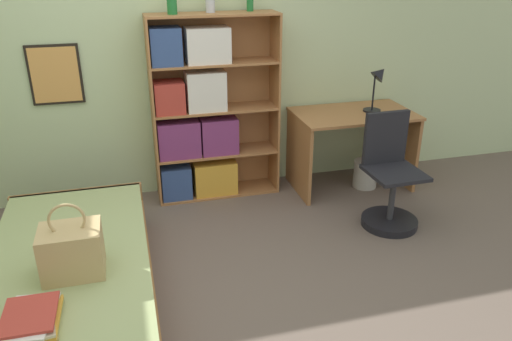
{
  "coord_description": "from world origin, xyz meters",
  "views": [
    {
      "loc": [
        -0.17,
        -2.67,
        2.06
      ],
      "look_at": [
        0.6,
        0.21,
        0.75
      ],
      "focal_mm": 35.0,
      "sensor_mm": 36.0,
      "label": 1
    }
  ],
  "objects_px": {
    "bookcase": "(200,115)",
    "desk_lamp": "(378,80)",
    "bottle_green": "(172,3)",
    "handbag": "(72,251)",
    "desk_chair": "(389,190)",
    "waste_bin": "(365,174)",
    "bed": "(71,288)",
    "book_stack_on_bed": "(31,321)",
    "desk": "(352,136)"
  },
  "relations": [
    {
      "from": "bookcase",
      "to": "desk_lamp",
      "type": "relative_size",
      "value": 3.74
    },
    {
      "from": "bed",
      "to": "bottle_green",
      "type": "xyz_separation_m",
      "value": [
        0.87,
        1.43,
        1.5
      ]
    },
    {
      "from": "waste_bin",
      "to": "book_stack_on_bed",
      "type": "bearing_deg",
      "value": -146.62
    },
    {
      "from": "bottle_green",
      "to": "desk_chair",
      "type": "bearing_deg",
      "value": -30.13
    },
    {
      "from": "desk",
      "to": "desk_lamp",
      "type": "height_order",
      "value": "desk_lamp"
    },
    {
      "from": "bed",
      "to": "book_stack_on_bed",
      "type": "relative_size",
      "value": 5.45
    },
    {
      "from": "handbag",
      "to": "desk_chair",
      "type": "height_order",
      "value": "desk_chair"
    },
    {
      "from": "handbag",
      "to": "book_stack_on_bed",
      "type": "xyz_separation_m",
      "value": [
        -0.18,
        -0.42,
        -0.11
      ]
    },
    {
      "from": "bed",
      "to": "handbag",
      "type": "distance_m",
      "value": 0.37
    },
    {
      "from": "desk_lamp",
      "to": "desk_chair",
      "type": "distance_m",
      "value": 1.05
    },
    {
      "from": "bottle_green",
      "to": "desk",
      "type": "relative_size",
      "value": 0.21
    },
    {
      "from": "bed",
      "to": "waste_bin",
      "type": "height_order",
      "value": "bed"
    },
    {
      "from": "bookcase",
      "to": "waste_bin",
      "type": "xyz_separation_m",
      "value": [
        1.51,
        -0.24,
        -0.63
      ]
    },
    {
      "from": "bookcase",
      "to": "waste_bin",
      "type": "distance_m",
      "value": 1.65
    },
    {
      "from": "desk_chair",
      "to": "bookcase",
      "type": "bearing_deg",
      "value": 146.27
    },
    {
      "from": "bookcase",
      "to": "bottle_green",
      "type": "xyz_separation_m",
      "value": [
        -0.18,
        -0.01,
        0.93
      ]
    },
    {
      "from": "book_stack_on_bed",
      "to": "bottle_green",
      "type": "xyz_separation_m",
      "value": [
        0.98,
        1.99,
        1.27
      ]
    },
    {
      "from": "bookcase",
      "to": "handbag",
      "type": "bearing_deg",
      "value": -122.15
    },
    {
      "from": "book_stack_on_bed",
      "to": "desk_lamp",
      "type": "distance_m",
      "value": 3.35
    },
    {
      "from": "bed",
      "to": "desk",
      "type": "bearing_deg",
      "value": 27.73
    },
    {
      "from": "bottle_green",
      "to": "waste_bin",
      "type": "relative_size",
      "value": 0.85
    },
    {
      "from": "bed",
      "to": "desk_lamp",
      "type": "relative_size",
      "value": 4.85
    },
    {
      "from": "bed",
      "to": "desk_chair",
      "type": "height_order",
      "value": "desk_chair"
    },
    {
      "from": "bed",
      "to": "book_stack_on_bed",
      "type": "xyz_separation_m",
      "value": [
        -0.12,
        -0.55,
        0.23
      ]
    },
    {
      "from": "bookcase",
      "to": "bottle_green",
      "type": "distance_m",
      "value": 0.95
    },
    {
      "from": "desk_lamp",
      "to": "waste_bin",
      "type": "relative_size",
      "value": 1.65
    },
    {
      "from": "handbag",
      "to": "bottle_green",
      "type": "bearing_deg",
      "value": 62.7
    },
    {
      "from": "bottle_green",
      "to": "bed",
      "type": "bearing_deg",
      "value": -121.16
    },
    {
      "from": "desk",
      "to": "bottle_green",
      "type": "bearing_deg",
      "value": 174.25
    },
    {
      "from": "book_stack_on_bed",
      "to": "waste_bin",
      "type": "relative_size",
      "value": 1.47
    },
    {
      "from": "bookcase",
      "to": "book_stack_on_bed",
      "type": "bearing_deg",
      "value": -120.24
    },
    {
      "from": "bed",
      "to": "desk_lamp",
      "type": "xyz_separation_m",
      "value": [
        2.64,
        1.27,
        0.82
      ]
    },
    {
      "from": "bottle_green",
      "to": "desk",
      "type": "bearing_deg",
      "value": -5.75
    },
    {
      "from": "desk",
      "to": "waste_bin",
      "type": "xyz_separation_m",
      "value": [
        0.14,
        -0.07,
        -0.37
      ]
    },
    {
      "from": "book_stack_on_bed",
      "to": "bookcase",
      "type": "bearing_deg",
      "value": 59.76
    },
    {
      "from": "bookcase",
      "to": "waste_bin",
      "type": "bearing_deg",
      "value": -8.86
    },
    {
      "from": "desk",
      "to": "bed",
      "type": "bearing_deg",
      "value": -152.27
    },
    {
      "from": "handbag",
      "to": "waste_bin",
      "type": "relative_size",
      "value": 1.7
    },
    {
      "from": "bed",
      "to": "desk",
      "type": "relative_size",
      "value": 1.94
    },
    {
      "from": "bed",
      "to": "bottle_green",
      "type": "height_order",
      "value": "bottle_green"
    },
    {
      "from": "handbag",
      "to": "desk_lamp",
      "type": "height_order",
      "value": "desk_lamp"
    },
    {
      "from": "waste_bin",
      "to": "desk_chair",
      "type": "bearing_deg",
      "value": -101.62
    },
    {
      "from": "bed",
      "to": "waste_bin",
      "type": "distance_m",
      "value": 2.83
    },
    {
      "from": "desk",
      "to": "book_stack_on_bed",
      "type": "bearing_deg",
      "value": -144.25
    },
    {
      "from": "desk",
      "to": "desk_lamp",
      "type": "bearing_deg",
      "value": -1.75
    },
    {
      "from": "handbag",
      "to": "bookcase",
      "type": "height_order",
      "value": "bookcase"
    },
    {
      "from": "book_stack_on_bed",
      "to": "waste_bin",
      "type": "distance_m",
      "value": 3.22
    },
    {
      "from": "bottle_green",
      "to": "desk",
      "type": "distance_m",
      "value": 1.97
    },
    {
      "from": "handbag",
      "to": "desk_chair",
      "type": "distance_m",
      "value": 2.46
    },
    {
      "from": "handbag",
      "to": "waste_bin",
      "type": "height_order",
      "value": "handbag"
    }
  ]
}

